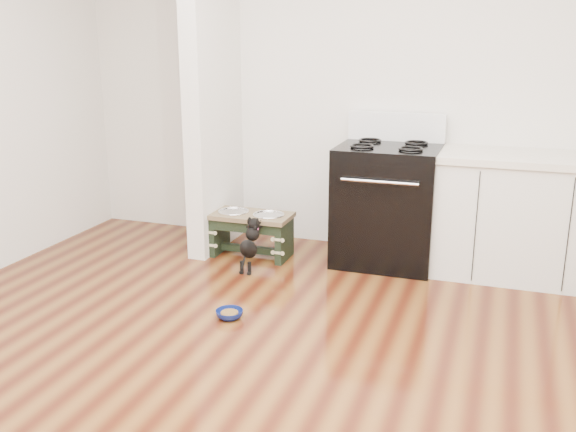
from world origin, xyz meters
name	(u,v)px	position (x,y,z in m)	size (l,w,h in m)	color
ground	(253,395)	(0.00, 0.00, 0.00)	(5.00, 5.00, 0.00)	#40170B
room_shell	(247,62)	(0.00, 0.00, 1.62)	(5.00, 5.00, 5.00)	silver
partition_wall	(213,84)	(-1.18, 2.10, 1.35)	(0.15, 0.80, 2.70)	silver
oven_range	(387,203)	(0.25, 2.16, 0.48)	(0.76, 0.69, 1.14)	black
cabinet_run	(521,217)	(1.23, 2.18, 0.45)	(1.24, 0.64, 0.91)	silver
dog_feeder	(251,226)	(-0.80, 1.93, 0.25)	(0.65, 0.35, 0.37)	black
puppy	(250,243)	(-0.68, 1.63, 0.22)	(0.11, 0.33, 0.39)	black
floor_bowl	(229,314)	(-0.48, 0.78, 0.03)	(0.22, 0.22, 0.05)	navy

